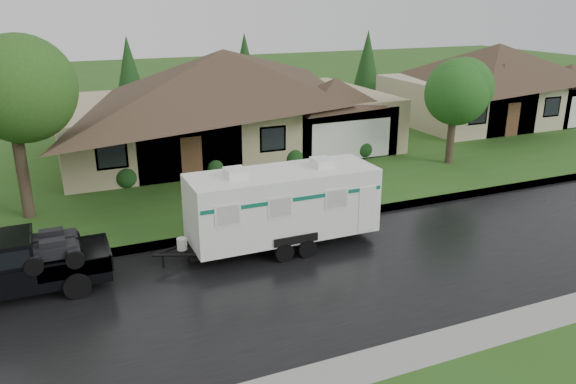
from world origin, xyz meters
The scene contains 11 objects.
ground centered at (0.00, 0.00, 0.00)m, with size 140.00×140.00×0.00m, color #2E5219.
road centered at (0.00, -2.00, 0.01)m, with size 140.00×8.00×0.01m, color black.
curb centered at (0.00, 2.25, 0.07)m, with size 140.00×0.50×0.15m, color gray.
lawn centered at (0.00, 15.00, 0.07)m, with size 140.00×26.00×0.15m, color #2E5219.
house_main centered at (2.29, 13.84, 3.59)m, with size 19.44×10.80×6.90m.
house_neighbor centered at (22.27, 14.34, 3.32)m, with size 15.12×9.72×6.45m.
tree_left_green centered at (-8.40, 6.89, 5.00)m, with size 4.22×4.22×6.99m.
tree_right_green centered at (11.90, 6.56, 4.02)m, with size 3.37×3.37×5.58m.
shrub_row centered at (2.00, 9.30, 0.65)m, with size 13.60×1.00×1.00m.
pickup_truck centered at (-8.93, 0.53, 1.00)m, with size 5.59×2.13×1.86m.
travel_trailer centered at (-0.13, 0.53, 1.64)m, with size 6.90×2.42×3.09m.
Camera 1 is at (-7.17, -16.28, 8.34)m, focal length 35.00 mm.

